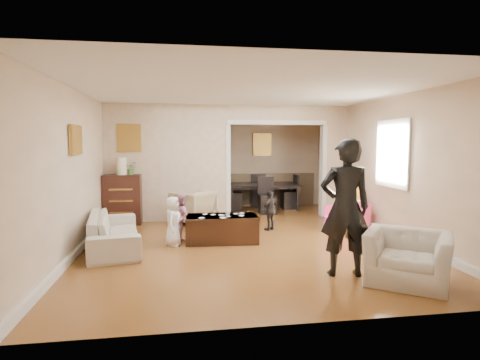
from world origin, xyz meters
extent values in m
plane|color=#915E25|center=(0.00, 0.00, 0.00)|extent=(7.00, 7.00, 0.00)
cube|color=beige|center=(-1.38, 1.80, 1.30)|extent=(2.75, 0.18, 2.60)
cube|color=beige|center=(2.48, 1.80, 1.30)|extent=(0.55, 0.18, 2.60)
cube|color=beige|center=(1.10, 1.80, 2.42)|extent=(2.22, 0.18, 0.35)
cube|color=white|center=(2.73, -0.40, 1.55)|extent=(0.03, 0.95, 1.10)
cube|color=brown|center=(-2.20, 1.70, 1.85)|extent=(0.45, 0.03, 0.55)
cube|color=brown|center=(-2.71, -0.60, 1.80)|extent=(0.03, 0.55, 0.40)
cube|color=brown|center=(1.10, 3.44, 1.70)|extent=(0.45, 0.03, 0.55)
imported|color=beige|center=(-2.21, -0.42, 0.29)|extent=(1.08, 2.07, 0.58)
imported|color=tan|center=(-0.85, 1.37, 0.36)|extent=(1.10, 1.10, 0.72)
imported|color=beige|center=(1.70, -2.61, 0.32)|extent=(1.30, 1.28, 0.64)
cube|color=#33160F|center=(-2.35, 1.52, 0.54)|extent=(0.78, 0.44, 1.07)
cylinder|color=#FFF8CF|center=(-2.35, 1.52, 1.25)|extent=(0.22, 0.22, 0.36)
imported|color=#4B7936|center=(-2.15, 1.52, 1.21)|extent=(0.25, 0.22, 0.28)
cube|color=#351F10|center=(-0.40, -0.26, 0.23)|extent=(1.29, 0.70, 0.47)
imported|color=beige|center=(-0.30, -0.31, 0.51)|extent=(0.10, 0.10, 0.09)
cube|color=#FF4378|center=(2.33, 0.35, 0.27)|extent=(0.63, 0.63, 0.54)
cube|color=yellow|center=(2.45, 0.45, 0.69)|extent=(0.21, 0.10, 0.30)
cylinder|color=#2ACBD2|center=(2.23, 0.30, 0.58)|extent=(0.08, 0.08, 0.08)
cube|color=red|center=(2.21, 0.47, 0.56)|extent=(0.09, 0.08, 0.05)
imported|color=white|center=(2.38, 0.23, 0.57)|extent=(0.26, 0.26, 0.06)
imported|color=black|center=(0.99, 2.91, 0.33)|extent=(1.92, 1.08, 0.67)
imported|color=black|center=(1.02, -2.24, 0.91)|extent=(0.71, 0.52, 1.81)
imported|color=white|center=(-1.25, -0.41, 0.42)|extent=(0.36, 0.46, 0.85)
imported|color=#CD8099|center=(-1.10, 0.04, 0.42)|extent=(0.42, 0.48, 0.83)
imported|color=black|center=(0.65, 0.49, 0.40)|extent=(0.49, 0.44, 0.80)
cube|color=white|center=(-0.29, -0.37, 0.47)|extent=(0.10, 0.09, 0.00)
cube|color=white|center=(-0.76, -0.44, 0.47)|extent=(0.13, 0.12, 0.00)
cube|color=white|center=(-0.39, -0.22, 0.47)|extent=(0.13, 0.12, 0.00)
cube|color=white|center=(-0.13, -0.13, 0.47)|extent=(0.10, 0.10, 0.00)
cube|color=white|center=(-0.05, -0.33, 0.47)|extent=(0.12, 0.12, 0.00)
cube|color=white|center=(-0.68, -0.10, 0.47)|extent=(0.11, 0.11, 0.00)
cube|color=white|center=(-0.54, -0.17, 0.47)|extent=(0.11, 0.11, 0.00)
cube|color=white|center=(-0.01, -0.10, 0.47)|extent=(0.12, 0.13, 0.00)
cube|color=white|center=(-0.40, -0.47, 0.47)|extent=(0.12, 0.13, 0.00)
camera|label=1|loc=(-1.09, -6.98, 1.76)|focal=29.02mm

